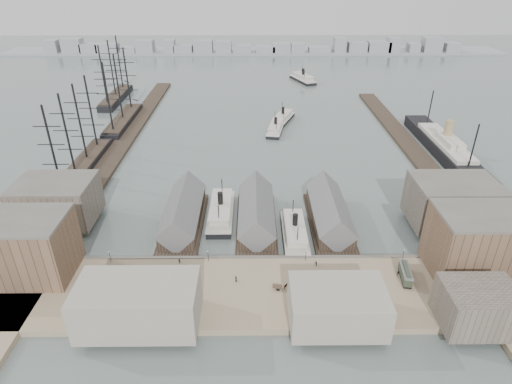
{
  "coord_description": "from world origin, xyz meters",
  "views": [
    {
      "loc": [
        -1.2,
        -112.49,
        83.95
      ],
      "look_at": [
        0.0,
        30.0,
        6.0
      ],
      "focal_mm": 30.0,
      "sensor_mm": 36.0,
      "label": 1
    }
  ],
  "objects_px": {
    "ocean_steamer": "(445,147)",
    "horse_cart_center": "(190,276)",
    "horse_cart_right": "(284,286)",
    "tram": "(405,274)",
    "ferry_docked_west": "(221,211)",
    "horse_cart_left": "(93,276)"
  },
  "relations": [
    {
      "from": "horse_cart_center",
      "to": "horse_cart_right",
      "type": "height_order",
      "value": "horse_cart_center"
    },
    {
      "from": "ocean_steamer",
      "to": "horse_cart_right",
      "type": "height_order",
      "value": "ocean_steamer"
    },
    {
      "from": "horse_cart_center",
      "to": "horse_cart_right",
      "type": "bearing_deg",
      "value": -102.17
    },
    {
      "from": "horse_cart_center",
      "to": "ferry_docked_west",
      "type": "bearing_deg",
      "value": -12.88
    },
    {
      "from": "ferry_docked_west",
      "to": "horse_cart_center",
      "type": "height_order",
      "value": "ferry_docked_west"
    },
    {
      "from": "tram",
      "to": "horse_cart_left",
      "type": "xyz_separation_m",
      "value": [
        -90.76,
        1.02,
        -0.92
      ]
    },
    {
      "from": "ocean_steamer",
      "to": "tram",
      "type": "relative_size",
      "value": 8.65
    },
    {
      "from": "ocean_steamer",
      "to": "horse_cart_right",
      "type": "xyz_separation_m",
      "value": [
        -84.56,
        -98.5,
        -0.9
      ]
    },
    {
      "from": "ferry_docked_west",
      "to": "horse_cart_right",
      "type": "bearing_deg",
      "value": -63.98
    },
    {
      "from": "ocean_steamer",
      "to": "horse_cart_left",
      "type": "xyz_separation_m",
      "value": [
        -139.86,
        -93.59,
        -0.84
      ]
    },
    {
      "from": "ferry_docked_west",
      "to": "horse_cart_right",
      "type": "relative_size",
      "value": 6.29
    },
    {
      "from": "horse_cart_right",
      "to": "ocean_steamer",
      "type": "bearing_deg",
      "value": -30.58
    },
    {
      "from": "horse_cart_left",
      "to": "horse_cart_right",
      "type": "xyz_separation_m",
      "value": [
        55.3,
        -4.91,
        -0.06
      ]
    },
    {
      "from": "ferry_docked_west",
      "to": "horse_cart_left",
      "type": "height_order",
      "value": "ferry_docked_west"
    },
    {
      "from": "ferry_docked_west",
      "to": "horse_cart_right",
      "type": "height_order",
      "value": "ferry_docked_west"
    },
    {
      "from": "ferry_docked_west",
      "to": "horse_cart_center",
      "type": "bearing_deg",
      "value": -100.13
    },
    {
      "from": "ferry_docked_west",
      "to": "horse_cart_right",
      "type": "xyz_separation_m",
      "value": [
        20.44,
        -41.87,
        0.29
      ]
    },
    {
      "from": "tram",
      "to": "horse_cart_center",
      "type": "relative_size",
      "value": 2.0
    },
    {
      "from": "ocean_steamer",
      "to": "horse_cart_center",
      "type": "relative_size",
      "value": 17.3
    },
    {
      "from": "ocean_steamer",
      "to": "horse_cart_center",
      "type": "bearing_deg",
      "value": -139.91
    },
    {
      "from": "tram",
      "to": "horse_cart_right",
      "type": "distance_m",
      "value": 35.69
    },
    {
      "from": "horse_cart_right",
      "to": "tram",
      "type": "bearing_deg",
      "value": -73.68
    }
  ]
}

